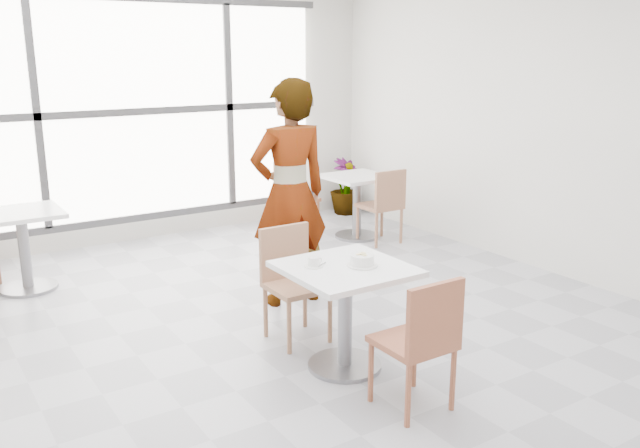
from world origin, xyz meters
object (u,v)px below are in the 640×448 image
bg_table_left (23,239)px  bg_chair_right_near (384,201)px  coffee_cup (314,262)px  plant_right (346,186)px  chair_near (422,336)px  bg_chair_right_far (294,192)px  person (290,194)px  oatmeal_bowl (362,260)px  bg_table_right (357,197)px  chair_far (292,275)px  main_table (345,298)px

bg_table_left → bg_chair_right_near: 3.78m
coffee_cup → plant_right: size_ratio=0.21×
chair_near → bg_table_left: 4.00m
bg_chair_right_near → bg_chair_right_far: same height
person → bg_chair_right_far: bearing=-117.8°
coffee_cup → bg_chair_right_near: 3.23m
bg_chair_right_near → oatmeal_bowl: bearing=48.7°
chair_near → person: 2.13m
bg_table_right → plant_right: size_ratio=0.99×
bg_chair_right_near → bg_chair_right_far: 1.18m
bg_chair_right_near → plant_right: 1.53m
oatmeal_bowl → plant_right: bearing=56.1°
chair_near → coffee_cup: size_ratio=5.47×
coffee_cup → person: 1.33m
chair_near → coffee_cup: chair_near is taller
oatmeal_bowl → bg_chair_right_near: bearing=48.7°
chair_near → chair_far: (-0.08, 1.40, 0.00)m
oatmeal_bowl → bg_table_right: (1.98, 2.76, -0.31)m
coffee_cup → bg_chair_right_far: bg_chair_right_far is taller
bg_table_left → person: bearing=-40.1°
bg_table_right → plant_right: plant_right is taller
main_table → bg_table_right: size_ratio=1.07×
bg_chair_right_near → chair_near: bearing=55.1°
main_table → plant_right: (2.65, 3.74, -0.15)m
coffee_cup → chair_near: bearing=-74.7°
coffee_cup → bg_table_right: coffee_cup is taller
oatmeal_bowl → bg_table_left: size_ratio=0.28×
bg_chair_right_far → person: bearing=-121.7°
main_table → bg_table_left: bearing=118.2°
chair_near → bg_chair_right_near: same height
bg_table_left → bg_chair_right_near: bg_chair_right_near is taller
chair_near → bg_table_left: chair_near is taller
main_table → bg_table_right: (2.07, 2.70, -0.04)m
oatmeal_bowl → coffee_cup: size_ratio=1.32×
coffee_cup → bg_chair_right_far: bearing=61.3°
bg_chair_right_near → plant_right: bearing=-108.6°
oatmeal_bowl → coffee_cup: oatmeal_bowl is taller
bg_table_right → coffee_cup: bearing=-131.1°
oatmeal_bowl → chair_far: bearing=100.3°
bg_table_right → bg_chair_right_near: 0.41m
bg_table_left → bg_chair_right_far: (3.14, 0.39, 0.01)m
chair_near → person: bearing=-98.1°
person → bg_chair_right_near: person is taller
oatmeal_bowl → person: (0.24, 1.38, 0.18)m
oatmeal_bowl → bg_table_right: size_ratio=0.28×
person → bg_chair_right_near: bearing=-147.8°
chair_far → bg_table_left: 2.73m
coffee_cup → plant_right: (2.84, 3.64, -0.40)m
bg_chair_right_near → main_table: bearing=46.7°
bg_table_right → person: bearing=-141.5°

